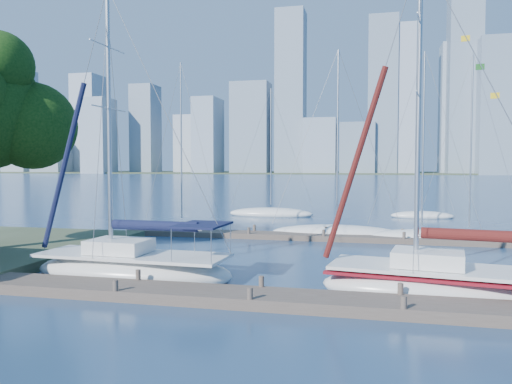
# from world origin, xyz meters

# --- Properties ---
(ground) EXTENTS (700.00, 700.00, 0.00)m
(ground) POSITION_xyz_m (0.00, 0.00, 0.00)
(ground) COLOR navy
(ground) RESTS_ON ground
(near_dock) EXTENTS (26.00, 2.00, 0.40)m
(near_dock) POSITION_xyz_m (0.00, 0.00, 0.20)
(near_dock) COLOR #4A3E36
(near_dock) RESTS_ON ground
(far_dock) EXTENTS (30.00, 1.80, 0.36)m
(far_dock) POSITION_xyz_m (2.00, 16.00, 0.18)
(far_dock) COLOR #4A3E36
(far_dock) RESTS_ON ground
(far_shore) EXTENTS (800.00, 100.00, 1.50)m
(far_shore) POSITION_xyz_m (0.00, 320.00, 0.00)
(far_shore) COLOR #38472D
(far_shore) RESTS_ON ground
(sailboat_navy) EXTENTS (9.23, 3.41, 13.26)m
(sailboat_navy) POSITION_xyz_m (-6.19, 2.77, 0.97)
(sailboat_navy) COLOR silver
(sailboat_navy) RESTS_ON ground
(sailboat_maroon) EXTENTS (9.54, 4.35, 13.50)m
(sailboat_maroon) POSITION_xyz_m (6.70, 2.60, 0.99)
(sailboat_maroon) COLOR silver
(sailboat_maroon) RESTS_ON ground
(bg_boat_0) EXTENTS (6.55, 2.99, 12.92)m
(bg_boat_0) POSITION_xyz_m (-9.90, 18.03, 0.27)
(bg_boat_0) COLOR silver
(bg_boat_0) RESTS_ON ground
(bg_boat_2) EXTENTS (9.35, 5.73, 13.18)m
(bg_boat_2) POSITION_xyz_m (1.68, 17.51, 0.28)
(bg_boat_2) COLOR silver
(bg_boat_2) RESTS_ON ground
(bg_boat_3) EXTENTS (7.45, 3.89, 12.59)m
(bg_boat_3) POSITION_xyz_m (7.20, 16.77, 0.26)
(bg_boat_3) COLOR silver
(bg_boat_3) RESTS_ON ground
(bg_boat_4) EXTENTS (7.08, 2.83, 12.45)m
(bg_boat_4) POSITION_xyz_m (10.27, 17.79, 0.24)
(bg_boat_4) COLOR silver
(bg_boat_4) RESTS_ON ground
(bg_boat_6) EXTENTS (8.51, 3.25, 12.80)m
(bg_boat_6) POSITION_xyz_m (-5.60, 30.70, 0.27)
(bg_boat_6) COLOR silver
(bg_boat_6) RESTS_ON ground
(bg_boat_7) EXTENTS (6.05, 4.04, 9.97)m
(bg_boat_7) POSITION_xyz_m (8.70, 32.21, 0.22)
(bg_boat_7) COLOR silver
(bg_boat_7) RESTS_ON ground
(skyline) EXTENTS (502.83, 51.31, 120.58)m
(skyline) POSITION_xyz_m (25.66, 290.29, 35.68)
(skyline) COLOR gray
(skyline) RESTS_ON ground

